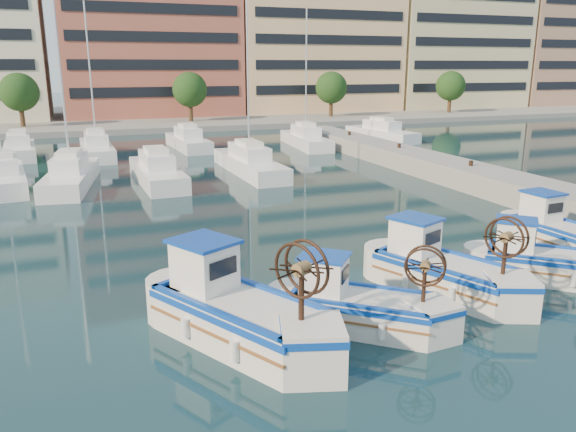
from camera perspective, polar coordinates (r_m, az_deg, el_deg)
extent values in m
plane|color=#1B3C46|center=(16.83, 11.88, -9.50)|extent=(300.00, 300.00, 0.00)
cube|color=gray|center=(30.53, 24.87, 1.72)|extent=(3.00, 60.00, 1.20)
cube|color=gray|center=(80.56, -14.47, 9.87)|extent=(180.00, 40.00, 0.60)
cube|color=#B25945|center=(78.66, -14.18, 19.13)|extent=(22.00, 14.00, 25.00)
cube|color=black|center=(71.74, -13.50, 19.61)|extent=(20.24, 0.12, 22.50)
cube|color=#F9C48A|center=(84.45, 2.41, 18.22)|extent=(23.00, 14.00, 22.00)
cube|color=black|center=(78.04, 4.49, 18.45)|extent=(21.16, 0.12, 19.80)
cube|color=beige|center=(95.72, 15.89, 17.91)|extent=(22.00, 14.00, 24.00)
cube|color=black|center=(90.11, 18.62, 17.93)|extent=(20.24, 0.12, 21.60)
cube|color=tan|center=(109.90, 25.61, 16.35)|extent=(21.00, 14.00, 23.00)
cylinder|color=#3F2B19|center=(66.80, -25.38, 8.98)|extent=(0.50, 0.50, 3.00)
sphere|color=#23491A|center=(66.64, -25.64, 11.28)|extent=(4.00, 4.00, 4.00)
cylinder|color=#3F2B19|center=(67.71, -9.85, 10.25)|extent=(0.50, 0.50, 3.00)
sphere|color=#23491A|center=(67.55, -9.95, 12.53)|extent=(4.00, 4.00, 4.00)
cylinder|color=#3F2B19|center=(73.18, 4.38, 10.77)|extent=(0.50, 0.50, 3.00)
sphere|color=#23491A|center=(73.03, 4.42, 12.88)|extent=(4.00, 4.00, 4.00)
cylinder|color=#3F2B19|center=(82.30, 16.06, 10.71)|extent=(0.50, 0.50, 3.00)
sphere|color=#23491A|center=(82.17, 16.20, 12.58)|extent=(4.00, 4.00, 4.00)
cube|color=white|center=(36.45, -26.87, 3.30)|extent=(3.12, 8.35, 1.00)
cube|color=white|center=(35.43, -21.16, 3.62)|extent=(3.51, 9.35, 1.00)
cylinder|color=silver|center=(34.85, -22.03, 12.50)|extent=(0.12, 0.12, 11.00)
cube|color=white|center=(35.09, -13.13, 4.14)|extent=(2.51, 8.88, 1.00)
cube|color=white|center=(37.41, -3.95, 5.16)|extent=(2.44, 10.12, 1.00)
cylinder|color=silver|center=(36.87, -4.10, 13.61)|extent=(0.12, 0.12, 11.00)
cube|color=white|center=(48.38, -25.58, 5.98)|extent=(2.74, 7.44, 1.00)
cube|color=white|center=(46.63, -18.84, 6.35)|extent=(2.44, 9.21, 1.00)
cylinder|color=silver|center=(46.20, -19.43, 13.10)|extent=(0.12, 0.12, 11.00)
cube|color=white|center=(49.10, -10.09, 7.32)|extent=(2.65, 8.34, 1.00)
cube|color=white|center=(49.67, 1.80, 7.63)|extent=(3.02, 9.34, 1.00)
cylinder|color=silver|center=(49.26, 1.85, 13.99)|extent=(0.12, 0.12, 11.00)
cube|color=white|center=(55.12, 9.46, 8.17)|extent=(3.59, 9.06, 1.00)
cube|color=silver|center=(14.58, -4.83, -10.66)|extent=(4.00, 5.09, 1.17)
cube|color=#0C399E|center=(14.39, -4.87, -9.06)|extent=(4.12, 5.24, 0.18)
cube|color=#1748B3|center=(14.42, -4.86, -9.32)|extent=(3.38, 4.46, 0.07)
cube|color=white|center=(15.04, -8.49, -4.99)|extent=(1.77, 1.86, 1.23)
cube|color=#0C399E|center=(14.83, -8.59, -2.55)|extent=(2.00, 2.09, 0.09)
cylinder|color=#331E14|center=(12.81, 1.37, -8.30)|extent=(0.13, 0.13, 1.30)
cylinder|color=brown|center=(12.55, 1.39, -5.40)|extent=(0.46, 0.45, 0.31)
torus|color=#331E14|center=(12.43, 0.89, -5.60)|extent=(0.69, 1.19, 1.31)
torus|color=#331E14|center=(12.67, 1.88, -5.20)|extent=(0.69, 1.19, 1.31)
cube|color=silver|center=(15.45, 7.46, -9.69)|extent=(3.88, 3.61, 0.93)
cube|color=#0C399E|center=(15.31, 7.51, -8.49)|extent=(3.99, 3.72, 0.14)
cube|color=#1748B3|center=(15.33, 7.50, -8.68)|extent=(3.37, 3.11, 0.05)
cube|color=white|center=(15.31, 3.67, -5.95)|extent=(1.51, 1.49, 0.97)
cube|color=#0C399E|center=(15.13, 3.71, -4.07)|extent=(1.70, 1.67, 0.07)
cylinder|color=#331E14|center=(14.85, 13.65, -6.94)|extent=(0.11, 0.11, 1.03)
cylinder|color=brown|center=(14.66, 13.78, -4.95)|extent=(0.37, 0.38, 0.25)
torus|color=#331E14|center=(14.54, 13.72, -5.12)|extent=(0.83, 0.71, 1.04)
torus|color=#331E14|center=(14.78, 13.84, -4.78)|extent=(0.83, 0.71, 1.04)
cube|color=silver|center=(18.19, 15.70, -6.05)|extent=(3.29, 4.57, 1.05)
cube|color=#0C399E|center=(18.06, 15.79, -4.87)|extent=(3.39, 4.71, 0.16)
cube|color=#1748B3|center=(18.08, 15.77, -5.06)|extent=(2.76, 4.03, 0.06)
cube|color=white|center=(18.45, 12.76, -2.03)|extent=(1.52, 1.63, 1.10)
cube|color=#0C399E|center=(18.29, 12.87, -0.23)|extent=(1.72, 1.82, 0.08)
cylinder|color=#331E14|center=(17.05, 21.12, -4.01)|extent=(0.12, 0.12, 1.16)
cylinder|color=brown|center=(16.86, 21.31, -2.01)|extent=(0.40, 0.38, 0.28)
torus|color=#331E14|center=(16.73, 21.09, -2.12)|extent=(0.52, 1.11, 1.17)
torus|color=#331E14|center=(17.00, 21.54, -1.91)|extent=(0.52, 1.11, 1.17)
cube|color=silver|center=(20.45, 24.84, -4.73)|extent=(3.88, 3.71, 0.94)
cube|color=#0C399E|center=(20.34, 24.95, -3.78)|extent=(4.00, 3.82, 0.14)
cube|color=#1748B3|center=(20.36, 24.93, -3.93)|extent=(3.36, 3.19, 0.05)
cube|color=white|center=(20.11, 22.09, -1.86)|extent=(1.53, 1.51, 0.99)
cube|color=#0C399E|center=(19.97, 22.24, -0.38)|extent=(1.72, 1.70, 0.07)
cube|color=silver|center=(23.73, 26.16, -2.18)|extent=(2.03, 4.14, 1.01)
cube|color=#0C399E|center=(23.63, 26.27, -1.29)|extent=(2.09, 4.27, 0.15)
cube|color=#1748B3|center=(23.64, 26.25, -1.43)|extent=(1.62, 3.71, 0.06)
cube|color=white|center=(24.18, 24.37, 0.86)|extent=(1.15, 1.32, 1.05)
cube|color=#0C399E|center=(24.06, 24.51, 2.19)|extent=(1.30, 1.48, 0.08)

